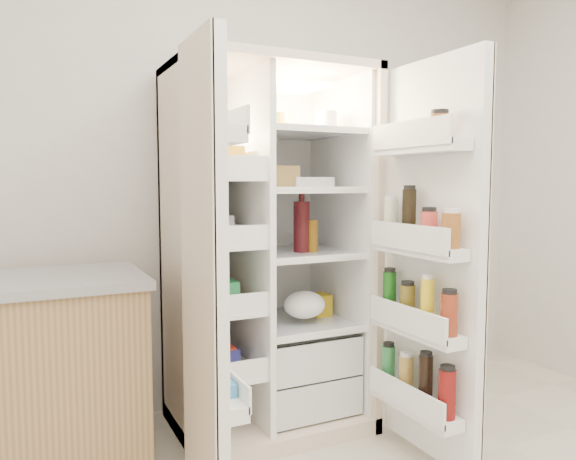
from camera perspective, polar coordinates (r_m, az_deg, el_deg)
name	(u,v)px	position (r m, az deg, el deg)	size (l,w,h in m)	color
wall_back	(241,162)	(3.08, -4.90, 7.10)	(4.00, 0.02, 2.70)	silver
refrigerator	(266,279)	(2.80, -2.28, -5.12)	(0.92, 0.70, 1.80)	beige
freezer_door	(205,276)	(2.04, -8.69, -4.73)	(0.15, 0.40, 1.72)	white
fridge_door	(430,267)	(2.44, 14.60, -3.75)	(0.17, 0.58, 1.72)	white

